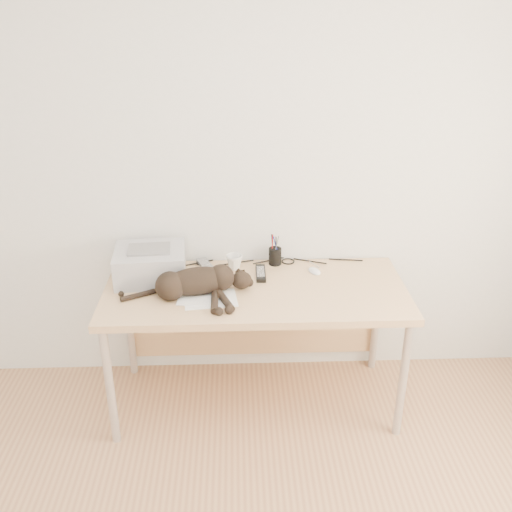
{
  "coord_description": "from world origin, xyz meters",
  "views": [
    {
      "loc": [
        -0.1,
        -1.27,
        2.18
      ],
      "look_at": [
        0.0,
        1.34,
        0.95
      ],
      "focal_mm": 40.0,
      "sensor_mm": 36.0,
      "label": 1
    }
  ],
  "objects_px": {
    "cat": "(194,283)",
    "mug": "(234,262)",
    "pen_cup": "(275,256)",
    "printer": "(150,264)",
    "mouse": "(314,270)",
    "desk": "(255,302)"
  },
  "relations": [
    {
      "from": "mug",
      "to": "pen_cup",
      "type": "height_order",
      "value": "pen_cup"
    },
    {
      "from": "pen_cup",
      "to": "cat",
      "type": "bearing_deg",
      "value": -141.6
    },
    {
      "from": "cat",
      "to": "pen_cup",
      "type": "bearing_deg",
      "value": 25.79
    },
    {
      "from": "pen_cup",
      "to": "mouse",
      "type": "xyz_separation_m",
      "value": [
        0.21,
        -0.11,
        -0.04
      ]
    },
    {
      "from": "mug",
      "to": "mouse",
      "type": "xyz_separation_m",
      "value": [
        0.45,
        -0.05,
        -0.03
      ]
    },
    {
      "from": "printer",
      "to": "mouse",
      "type": "xyz_separation_m",
      "value": [
        0.9,
        0.04,
        -0.07
      ]
    },
    {
      "from": "desk",
      "to": "mouse",
      "type": "xyz_separation_m",
      "value": [
        0.34,
        0.09,
        0.15
      ]
    },
    {
      "from": "cat",
      "to": "mouse",
      "type": "bearing_deg",
      "value": 7.41
    },
    {
      "from": "cat",
      "to": "mouse",
      "type": "distance_m",
      "value": 0.7
    },
    {
      "from": "mug",
      "to": "mouse",
      "type": "distance_m",
      "value": 0.45
    },
    {
      "from": "cat",
      "to": "pen_cup",
      "type": "height_order",
      "value": "pen_cup"
    },
    {
      "from": "printer",
      "to": "mug",
      "type": "bearing_deg",
      "value": 11.27
    },
    {
      "from": "desk",
      "to": "cat",
      "type": "relative_size",
      "value": 2.32
    },
    {
      "from": "mouse",
      "to": "cat",
      "type": "bearing_deg",
      "value": 176.0
    },
    {
      "from": "cat",
      "to": "mug",
      "type": "bearing_deg",
      "value": 42.14
    },
    {
      "from": "desk",
      "to": "pen_cup",
      "type": "distance_m",
      "value": 0.3
    },
    {
      "from": "printer",
      "to": "mouse",
      "type": "distance_m",
      "value": 0.91
    },
    {
      "from": "desk",
      "to": "pen_cup",
      "type": "height_order",
      "value": "pen_cup"
    },
    {
      "from": "cat",
      "to": "mouse",
      "type": "height_order",
      "value": "cat"
    },
    {
      "from": "desk",
      "to": "mouse",
      "type": "distance_m",
      "value": 0.38
    },
    {
      "from": "mouse",
      "to": "desk",
      "type": "bearing_deg",
      "value": 171.44
    },
    {
      "from": "cat",
      "to": "mug",
      "type": "relative_size",
      "value": 7.52
    }
  ]
}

